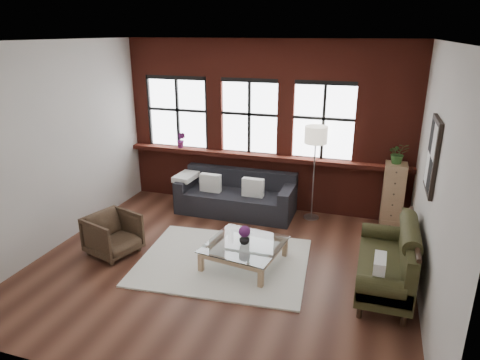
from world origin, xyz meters
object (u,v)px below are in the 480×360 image
(coffee_table, at_px, (244,254))
(armchair, at_px, (113,235))
(dark_sofa, at_px, (236,193))
(floor_lamp, at_px, (314,170))
(drawer_chest, at_px, (393,196))
(vintage_settee, at_px, (385,258))
(vase, at_px, (244,239))

(coffee_table, bearing_deg, armchair, -171.82)
(dark_sofa, bearing_deg, floor_lamp, 7.64)
(armchair, distance_m, drawer_chest, 4.77)
(vintage_settee, height_order, coffee_table, vintage_settee)
(vintage_settee, bearing_deg, dark_sofa, 145.75)
(dark_sofa, height_order, floor_lamp, floor_lamp)
(dark_sofa, distance_m, armchair, 2.48)
(dark_sofa, relative_size, vintage_settee, 1.28)
(armchair, distance_m, coffee_table, 2.08)
(armchair, relative_size, vase, 4.30)
(vintage_settee, relative_size, floor_lamp, 0.91)
(dark_sofa, height_order, coffee_table, dark_sofa)
(coffee_table, relative_size, drawer_chest, 0.90)
(dark_sofa, xyz_separation_m, vintage_settee, (2.70, -1.84, 0.06))
(armchair, relative_size, coffee_table, 0.67)
(dark_sofa, relative_size, drawer_chest, 1.87)
(vase, relative_size, drawer_chest, 0.14)
(armchair, xyz_separation_m, floor_lamp, (2.75, 2.30, 0.62))
(vase, bearing_deg, drawer_chest, 44.69)
(vase, height_order, floor_lamp, floor_lamp)
(armchair, distance_m, vase, 2.08)
(dark_sofa, distance_m, vase, 1.95)
(drawer_chest, xyz_separation_m, floor_lamp, (-1.39, -0.06, 0.36))
(floor_lamp, bearing_deg, dark_sofa, -172.36)
(vase, xyz_separation_m, floor_lamp, (0.69, 2.00, 0.52))
(dark_sofa, relative_size, vase, 13.35)
(dark_sofa, xyz_separation_m, coffee_table, (0.73, -1.81, -0.23))
(vintage_settee, height_order, floor_lamp, floor_lamp)
(vintage_settee, bearing_deg, vase, 179.13)
(vintage_settee, height_order, drawer_chest, drawer_chest)
(drawer_chest, relative_size, floor_lamp, 0.62)
(armchair, height_order, floor_lamp, floor_lamp)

